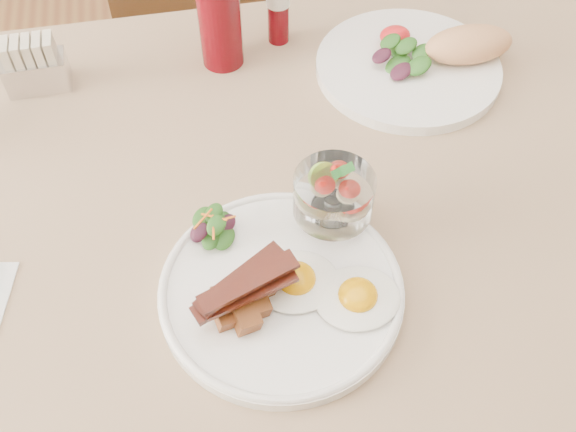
# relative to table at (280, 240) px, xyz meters

# --- Properties ---
(table) EXTENTS (1.33, 0.88, 0.75)m
(table) POSITION_rel_table_xyz_m (0.00, 0.00, 0.00)
(table) COLOR #502F19
(table) RESTS_ON ground
(chair_far) EXTENTS (0.42, 0.42, 0.93)m
(chair_far) POSITION_rel_table_xyz_m (0.00, 0.66, -0.14)
(chair_far) COLOR #502F19
(chair_far) RESTS_ON ground
(main_plate) EXTENTS (0.28, 0.28, 0.02)m
(main_plate) POSITION_rel_table_xyz_m (-0.02, -0.14, 0.10)
(main_plate) COLOR white
(main_plate) RESTS_ON table
(fried_eggs) EXTENTS (0.17, 0.13, 0.03)m
(fried_eggs) POSITION_rel_table_xyz_m (0.02, -0.16, 0.11)
(fried_eggs) COLOR white
(fried_eggs) RESTS_ON main_plate
(bacon_potato_pile) EXTENTS (0.12, 0.08, 0.05)m
(bacon_potato_pile) POSITION_rel_table_xyz_m (-0.07, -0.16, 0.13)
(bacon_potato_pile) COLOR brown
(bacon_potato_pile) RESTS_ON main_plate
(side_salad) EXTENTS (0.07, 0.06, 0.03)m
(side_salad) POSITION_rel_table_xyz_m (-0.09, -0.05, 0.12)
(side_salad) COLOR #1C4A13
(side_salad) RESTS_ON main_plate
(fruit_cup) EXTENTS (0.09, 0.09, 0.10)m
(fruit_cup) POSITION_rel_table_xyz_m (0.05, -0.06, 0.16)
(fruit_cup) COLOR white
(fruit_cup) RESTS_ON main_plate
(second_plate) EXTENTS (0.31, 0.28, 0.07)m
(second_plate) POSITION_rel_table_xyz_m (0.26, 0.21, 0.11)
(second_plate) COLOR white
(second_plate) RESTS_ON table
(ketchup_bottle) EXTENTS (0.08, 0.08, 0.19)m
(ketchup_bottle) POSITION_rel_table_xyz_m (-0.03, 0.29, 0.18)
(ketchup_bottle) COLOR #51040B
(ketchup_bottle) RESTS_ON table
(hot_sauce_bottle) EXTENTS (0.05, 0.05, 0.13)m
(hot_sauce_bottle) POSITION_rel_table_xyz_m (0.06, 0.33, 0.15)
(hot_sauce_bottle) COLOR #51040B
(hot_sauce_bottle) RESTS_ON table
(sugar_caddy) EXTENTS (0.09, 0.05, 0.08)m
(sugar_caddy) POSITION_rel_table_xyz_m (-0.31, 0.29, 0.12)
(sugar_caddy) COLOR silver
(sugar_caddy) RESTS_ON table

